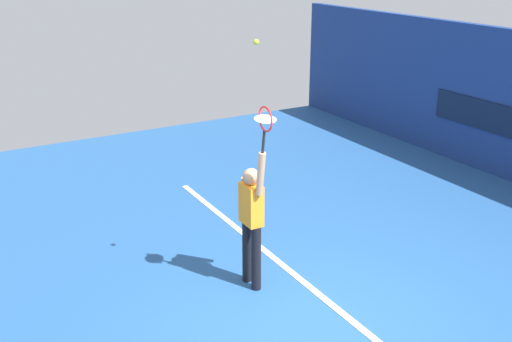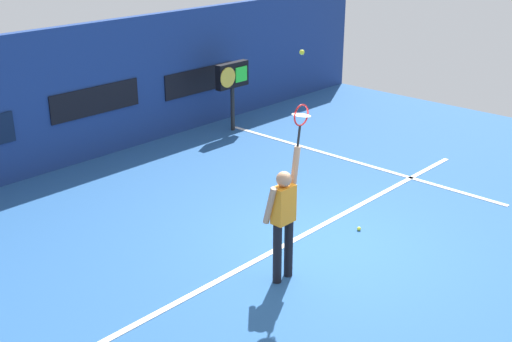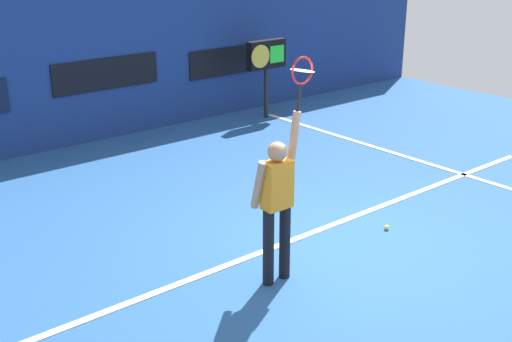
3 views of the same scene
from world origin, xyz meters
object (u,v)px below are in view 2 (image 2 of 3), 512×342
object	(u,v)px
tennis_player	(283,216)
tennis_ball	(302,52)
scoreboard_clock	(232,78)
spare_ball	(359,229)
tennis_racket	(301,118)

from	to	relation	value
tennis_player	tennis_ball	bearing A→B (deg)	-16.21
scoreboard_clock	spare_ball	xyz separation A→B (m)	(-2.49, -5.43, -1.27)
tennis_racket	scoreboard_clock	world-z (taller)	tennis_racket
tennis_player	spare_ball	distance (m)	2.29
tennis_ball	spare_ball	bearing A→B (deg)	4.28
scoreboard_clock	tennis_racket	bearing A→B (deg)	-127.50
tennis_ball	spare_ball	world-z (taller)	tennis_ball
tennis_racket	scoreboard_clock	xyz separation A→B (m)	(4.22, 5.51, -1.09)
tennis_ball	scoreboard_clock	world-z (taller)	tennis_ball
tennis_racket	scoreboard_clock	distance (m)	7.03
scoreboard_clock	tennis_ball	bearing A→B (deg)	-127.80
tennis_racket	spare_ball	size ratio (longest dim) A/B	9.13
spare_ball	tennis_ball	bearing A→B (deg)	-175.72
scoreboard_clock	tennis_player	bearing A→B (deg)	-129.67
tennis_player	tennis_racket	size ratio (longest dim) A/B	3.21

